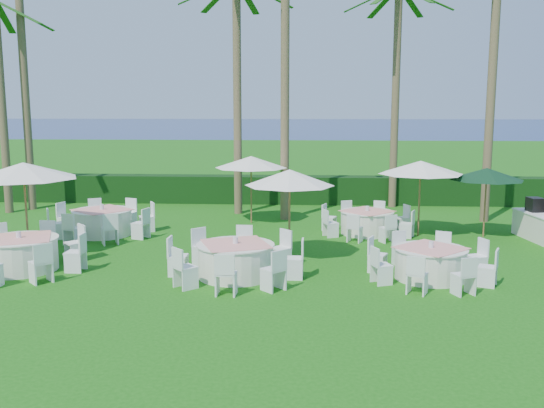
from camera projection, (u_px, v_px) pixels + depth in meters
The scene contains 19 objects.
ground at pixel (240, 280), 15.02m from camera, with size 120.00×120.00×0.00m, color #16590F.
hedge at pixel (270, 190), 26.74m from camera, with size 34.00×1.00×1.20m, color black.
ocean at pixel (299, 127), 115.50m from camera, with size 260.00×260.00×0.00m, color #082051.
banquet_table_a at pixel (20, 253), 15.87m from camera, with size 3.46×3.46×1.04m.
banquet_table_b at pixel (236, 259), 15.26m from camera, with size 3.43×3.43×1.03m.
banquet_table_c at pixel (430, 262), 15.09m from camera, with size 3.08×3.08×0.96m.
banquet_table_d at pixel (102, 222), 20.17m from camera, with size 3.41×3.41×1.03m.
banquet_table_f at pixel (367, 222), 20.36m from camera, with size 3.04×3.04×0.95m.
umbrella_a at pixel (24, 171), 17.25m from camera, with size 3.05×3.05×2.68m.
umbrella_b at pixel (290, 178), 16.57m from camera, with size 2.47×2.47×2.56m.
umbrella_c at pixel (251, 162), 21.97m from camera, with size 2.64×2.64×2.46m.
umbrella_d at pixel (421, 167), 19.77m from camera, with size 2.76×2.76×2.50m.
umbrella_green at pixel (487, 174), 19.64m from camera, with size 2.38×2.38×2.28m.
palm_a at pixel (23, 64), 24.28m from camera, with size 4.25×4.37×10.86m.
palm_b at pixel (237, 88), 23.46m from camera, with size 4.33×4.31×8.99m.
palm_c at pixel (285, 62), 22.09m from camera, with size 4.32×4.32×10.71m.
palm_d at pixel (396, 88), 25.04m from camera, with size 4.41×4.07×9.04m.
palm_e at pixel (493, 64), 21.68m from camera, with size 4.39×4.18×10.55m.
palm_f at pixel (1, 98), 23.74m from camera, with size 4.24×4.37×8.26m.
Camera 1 is at (1.63, -14.44, 4.31)m, focal length 40.00 mm.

